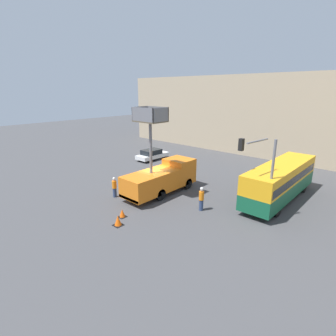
{
  "coord_description": "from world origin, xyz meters",
  "views": [
    {
      "loc": [
        16.07,
        -15.63,
        8.87
      ],
      "look_at": [
        0.94,
        0.99,
        2.13
      ],
      "focal_mm": 28.0,
      "sensor_mm": 36.0,
      "label": 1
    }
  ],
  "objects_px": {
    "traffic_light_pole": "(260,164)",
    "parked_car_curbside": "(152,154)",
    "traffic_cone_near_truck": "(122,213)",
    "road_worker_directing": "(201,199)",
    "city_bus": "(280,179)",
    "road_worker_near_truck": "(114,187)",
    "traffic_cone_mid_road": "(118,221)",
    "utility_truck": "(162,176)"
  },
  "relations": [
    {
      "from": "city_bus",
      "to": "road_worker_directing",
      "type": "relative_size",
      "value": 5.39
    },
    {
      "from": "parked_car_curbside",
      "to": "utility_truck",
      "type": "bearing_deg",
      "value": -40.24
    },
    {
      "from": "city_bus",
      "to": "parked_car_curbside",
      "type": "relative_size",
      "value": 2.23
    },
    {
      "from": "road_worker_near_truck",
      "to": "traffic_cone_near_truck",
      "type": "bearing_deg",
      "value": 135.07
    },
    {
      "from": "traffic_cone_near_truck",
      "to": "parked_car_curbside",
      "type": "xyz_separation_m",
      "value": [
        -10.08,
        12.9,
        0.42
      ]
    },
    {
      "from": "utility_truck",
      "to": "road_worker_near_truck",
      "type": "relative_size",
      "value": 4.26
    },
    {
      "from": "road_worker_directing",
      "to": "road_worker_near_truck",
      "type": "bearing_deg",
      "value": -13.86
    },
    {
      "from": "traffic_cone_mid_road",
      "to": "traffic_cone_near_truck",
      "type": "bearing_deg",
      "value": 128.35
    },
    {
      "from": "parked_car_curbside",
      "to": "traffic_cone_near_truck",
      "type": "bearing_deg",
      "value": -52.02
    },
    {
      "from": "road_worker_near_truck",
      "to": "traffic_light_pole",
      "type": "bearing_deg",
      "value": -170.72
    },
    {
      "from": "city_bus",
      "to": "traffic_light_pole",
      "type": "xyz_separation_m",
      "value": [
        -0.2,
        -4.03,
        2.07
      ]
    },
    {
      "from": "city_bus",
      "to": "road_worker_near_truck",
      "type": "bearing_deg",
      "value": 131.9
    },
    {
      "from": "traffic_cone_near_truck",
      "to": "parked_car_curbside",
      "type": "bearing_deg",
      "value": 127.98
    },
    {
      "from": "traffic_light_pole",
      "to": "road_worker_near_truck",
      "type": "height_order",
      "value": "traffic_light_pole"
    },
    {
      "from": "traffic_light_pole",
      "to": "parked_car_curbside",
      "type": "relative_size",
      "value": 1.27
    },
    {
      "from": "traffic_cone_near_truck",
      "to": "road_worker_near_truck",
      "type": "bearing_deg",
      "value": 151.0
    },
    {
      "from": "city_bus",
      "to": "traffic_cone_mid_road",
      "type": "bearing_deg",
      "value": 153.28
    },
    {
      "from": "road_worker_directing",
      "to": "traffic_cone_mid_road",
      "type": "bearing_deg",
      "value": 27.79
    },
    {
      "from": "utility_truck",
      "to": "traffic_cone_mid_road",
      "type": "xyz_separation_m",
      "value": [
        1.87,
        -6.27,
        -1.22
      ]
    },
    {
      "from": "utility_truck",
      "to": "road_worker_near_truck",
      "type": "distance_m",
      "value": 4.18
    },
    {
      "from": "city_bus",
      "to": "traffic_cone_mid_road",
      "type": "relative_size",
      "value": 14.17
    },
    {
      "from": "road_worker_near_truck",
      "to": "city_bus",
      "type": "bearing_deg",
      "value": -155.83
    },
    {
      "from": "city_bus",
      "to": "road_worker_near_truck",
      "type": "height_order",
      "value": "city_bus"
    },
    {
      "from": "city_bus",
      "to": "traffic_cone_near_truck",
      "type": "relative_size",
      "value": 16.48
    },
    {
      "from": "road_worker_near_truck",
      "to": "traffic_cone_mid_road",
      "type": "bearing_deg",
      "value": 129.76
    },
    {
      "from": "traffic_cone_mid_road",
      "to": "parked_car_curbside",
      "type": "xyz_separation_m",
      "value": [
        -10.83,
        13.86,
        0.37
      ]
    },
    {
      "from": "parked_car_curbside",
      "to": "road_worker_directing",
      "type": "bearing_deg",
      "value": -30.83
    },
    {
      "from": "road_worker_near_truck",
      "to": "traffic_cone_near_truck",
      "type": "distance_m",
      "value": 3.98
    },
    {
      "from": "utility_truck",
      "to": "traffic_light_pole",
      "type": "bearing_deg",
      "value": 10.45
    },
    {
      "from": "road_worker_directing",
      "to": "traffic_cone_near_truck",
      "type": "height_order",
      "value": "road_worker_directing"
    },
    {
      "from": "utility_truck",
      "to": "traffic_cone_near_truck",
      "type": "height_order",
      "value": "utility_truck"
    },
    {
      "from": "utility_truck",
      "to": "traffic_light_pole",
      "type": "xyz_separation_m",
      "value": [
        8.07,
        1.49,
        2.32
      ]
    },
    {
      "from": "traffic_cone_mid_road",
      "to": "road_worker_near_truck",
      "type": "bearing_deg",
      "value": 145.69
    },
    {
      "from": "utility_truck",
      "to": "road_worker_near_truck",
      "type": "height_order",
      "value": "utility_truck"
    },
    {
      "from": "traffic_light_pole",
      "to": "road_worker_near_truck",
      "type": "relative_size",
      "value": 3.25
    },
    {
      "from": "utility_truck",
      "to": "road_worker_directing",
      "type": "distance_m",
      "value": 4.75
    },
    {
      "from": "road_worker_directing",
      "to": "parked_car_curbside",
      "type": "bearing_deg",
      "value": -66.84
    },
    {
      "from": "city_bus",
      "to": "parked_car_curbside",
      "type": "height_order",
      "value": "city_bus"
    },
    {
      "from": "parked_car_curbside",
      "to": "road_worker_near_truck",
      "type": "bearing_deg",
      "value": -58.89
    },
    {
      "from": "road_worker_near_truck",
      "to": "traffic_cone_near_truck",
      "type": "height_order",
      "value": "road_worker_near_truck"
    },
    {
      "from": "road_worker_near_truck",
      "to": "parked_car_curbside",
      "type": "xyz_separation_m",
      "value": [
        -6.64,
        11.0,
        -0.18
      ]
    },
    {
      "from": "road_worker_near_truck",
      "to": "traffic_cone_near_truck",
      "type": "xyz_separation_m",
      "value": [
        3.44,
        -1.91,
        -0.6
      ]
    }
  ]
}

